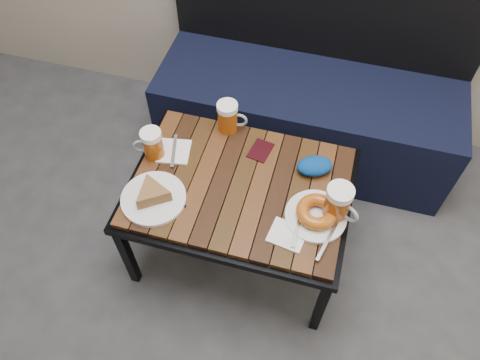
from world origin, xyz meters
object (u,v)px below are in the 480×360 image
(passport_navy, at_px, (166,205))
(plate_bagel, at_px, (316,214))
(beer_mug_left, at_px, (152,144))
(beer_mug_centre, at_px, (228,117))
(bench, at_px, (307,108))
(knit_pouch, at_px, (315,166))
(plate_pie, at_px, (153,196))
(cafe_table, at_px, (240,191))
(passport_burgundy, at_px, (261,150))
(beer_mug_right, at_px, (338,203))

(passport_navy, bearing_deg, plate_bagel, 53.50)
(beer_mug_left, height_order, plate_bagel, beer_mug_left)
(beer_mug_centre, bearing_deg, beer_mug_left, -146.43)
(beer_mug_centre, distance_m, passport_navy, 0.44)
(passport_navy, bearing_deg, beer_mug_left, 164.65)
(bench, xyz_separation_m, knit_pouch, (0.10, -0.52, 0.23))
(plate_bagel, bearing_deg, knit_pouch, 101.95)
(bench, bearing_deg, passport_navy, -115.27)
(plate_pie, distance_m, passport_navy, 0.06)
(cafe_table, height_order, beer_mug_left, beer_mug_left)
(cafe_table, bearing_deg, plate_pie, -152.30)
(beer_mug_left, relative_size, plate_bagel, 0.46)
(knit_pouch, bearing_deg, passport_navy, -148.57)
(beer_mug_centre, bearing_deg, passport_navy, -112.83)
(bench, distance_m, plate_bagel, 0.78)
(cafe_table, distance_m, beer_mug_centre, 0.31)
(passport_burgundy, xyz_separation_m, knit_pouch, (0.22, -0.04, 0.03))
(cafe_table, bearing_deg, passport_burgundy, 78.94)
(bench, relative_size, beer_mug_centre, 10.40)
(passport_navy, height_order, knit_pouch, knit_pouch)
(plate_pie, bearing_deg, beer_mug_right, 9.88)
(plate_bagel, relative_size, passport_burgundy, 2.70)
(bench, xyz_separation_m, beer_mug_centre, (-0.27, -0.40, 0.27))
(beer_mug_right, relative_size, knit_pouch, 1.10)
(cafe_table, distance_m, plate_bagel, 0.31)
(knit_pouch, bearing_deg, plate_bagel, -78.05)
(cafe_table, height_order, beer_mug_centre, beer_mug_centre)
(cafe_table, distance_m, plate_pie, 0.33)
(beer_mug_right, bearing_deg, passport_burgundy, 175.33)
(cafe_table, distance_m, beer_mug_right, 0.38)
(bench, bearing_deg, beer_mug_right, -73.26)
(beer_mug_centre, relative_size, plate_pie, 0.56)
(plate_bagel, bearing_deg, bench, 101.31)
(passport_burgundy, bearing_deg, passport_navy, -117.89)
(passport_navy, bearing_deg, passport_burgundy, 95.09)
(cafe_table, xyz_separation_m, beer_mug_centre, (-0.12, 0.26, 0.11))
(cafe_table, distance_m, passport_navy, 0.29)
(passport_navy, distance_m, knit_pouch, 0.58)
(cafe_table, bearing_deg, bench, 76.95)
(knit_pouch, bearing_deg, beer_mug_right, -58.37)
(plate_bagel, relative_size, knit_pouch, 2.08)
(plate_bagel, bearing_deg, passport_navy, -169.96)
(bench, distance_m, cafe_table, 0.70)
(beer_mug_right, bearing_deg, plate_bagel, -125.80)
(plate_pie, distance_m, passport_burgundy, 0.46)
(passport_navy, height_order, passport_burgundy, same)
(bench, xyz_separation_m, beer_mug_left, (-0.52, -0.61, 0.27))
(beer_mug_right, height_order, knit_pouch, beer_mug_right)
(beer_mug_left, height_order, knit_pouch, beer_mug_left)
(passport_navy, bearing_deg, bench, 108.20)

